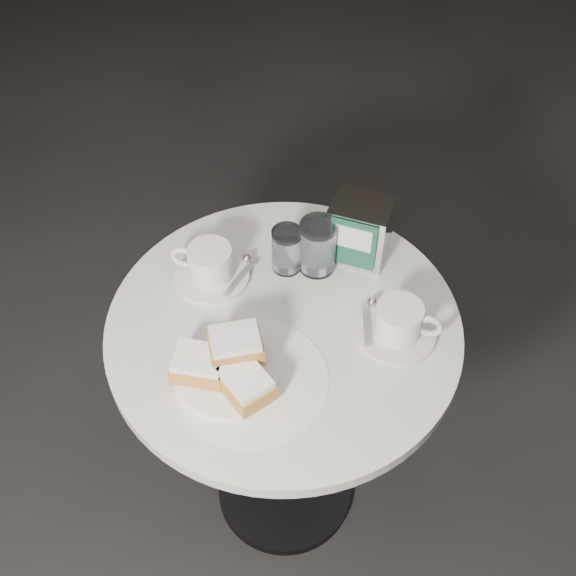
{
  "coord_description": "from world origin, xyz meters",
  "views": [
    {
      "loc": [
        0.38,
        -0.78,
        1.86
      ],
      "look_at": [
        0.0,
        0.02,
        0.83
      ],
      "focal_mm": 45.0,
      "sensor_mm": 36.0,
      "label": 1
    }
  ],
  "objects_px": {
    "coffee_cup_right": "(399,323)",
    "beignet_plate": "(227,368)",
    "coffee_cup_left": "(210,266)",
    "napkin_dispenser": "(360,230)",
    "cafe_table": "(284,379)",
    "water_glass_right": "(318,247)",
    "water_glass_left": "(287,250)"
  },
  "relations": [
    {
      "from": "water_glass_left",
      "to": "cafe_table",
      "type": "bearing_deg",
      "value": -67.27
    },
    {
      "from": "beignet_plate",
      "to": "coffee_cup_right",
      "type": "relative_size",
      "value": 1.19
    },
    {
      "from": "coffee_cup_right",
      "to": "cafe_table",
      "type": "bearing_deg",
      "value": -171.59
    },
    {
      "from": "coffee_cup_right",
      "to": "water_glass_right",
      "type": "distance_m",
      "value": 0.23
    },
    {
      "from": "coffee_cup_right",
      "to": "water_glass_right",
      "type": "height_order",
      "value": "water_glass_right"
    },
    {
      "from": "cafe_table",
      "to": "coffee_cup_left",
      "type": "distance_m",
      "value": 0.3
    },
    {
      "from": "coffee_cup_left",
      "to": "water_glass_right",
      "type": "distance_m",
      "value": 0.22
    },
    {
      "from": "coffee_cup_left",
      "to": "napkin_dispenser",
      "type": "height_order",
      "value": "napkin_dispenser"
    },
    {
      "from": "napkin_dispenser",
      "to": "coffee_cup_left",
      "type": "bearing_deg",
      "value": -147.96
    },
    {
      "from": "cafe_table",
      "to": "water_glass_left",
      "type": "bearing_deg",
      "value": 112.73
    },
    {
      "from": "beignet_plate",
      "to": "coffee_cup_left",
      "type": "height_order",
      "value": "beignet_plate"
    },
    {
      "from": "water_glass_left",
      "to": "coffee_cup_right",
      "type": "bearing_deg",
      "value": -15.02
    },
    {
      "from": "beignet_plate",
      "to": "water_glass_right",
      "type": "xyz_separation_m",
      "value": [
        0.04,
        0.33,
        0.03
      ]
    },
    {
      "from": "coffee_cup_right",
      "to": "napkin_dispenser",
      "type": "relative_size",
      "value": 1.26
    },
    {
      "from": "coffee_cup_left",
      "to": "cafe_table",
      "type": "bearing_deg",
      "value": -24.18
    },
    {
      "from": "beignet_plate",
      "to": "napkin_dispenser",
      "type": "xyz_separation_m",
      "value": [
        0.1,
        0.4,
        0.04
      ]
    },
    {
      "from": "coffee_cup_right",
      "to": "napkin_dispenser",
      "type": "bearing_deg",
      "value": 121.81
    },
    {
      "from": "coffee_cup_left",
      "to": "water_glass_right",
      "type": "xyz_separation_m",
      "value": [
        0.19,
        0.12,
        0.02
      ]
    },
    {
      "from": "cafe_table",
      "to": "coffee_cup_left",
      "type": "height_order",
      "value": "coffee_cup_left"
    },
    {
      "from": "napkin_dispenser",
      "to": "water_glass_left",
      "type": "bearing_deg",
      "value": -146.63
    },
    {
      "from": "coffee_cup_right",
      "to": "napkin_dispenser",
      "type": "distance_m",
      "value": 0.23
    },
    {
      "from": "beignet_plate",
      "to": "water_glass_right",
      "type": "relative_size",
      "value": 1.72
    },
    {
      "from": "coffee_cup_right",
      "to": "coffee_cup_left",
      "type": "bearing_deg",
      "value": 173.6
    },
    {
      "from": "cafe_table",
      "to": "napkin_dispenser",
      "type": "height_order",
      "value": "napkin_dispenser"
    },
    {
      "from": "beignet_plate",
      "to": "coffee_cup_right",
      "type": "xyz_separation_m",
      "value": [
        0.25,
        0.23,
        0.0
      ]
    },
    {
      "from": "coffee_cup_left",
      "to": "water_glass_right",
      "type": "height_order",
      "value": "water_glass_right"
    },
    {
      "from": "coffee_cup_right",
      "to": "beignet_plate",
      "type": "bearing_deg",
      "value": -147.05
    },
    {
      "from": "cafe_table",
      "to": "napkin_dispenser",
      "type": "relative_size",
      "value": 5.29
    },
    {
      "from": "cafe_table",
      "to": "coffee_cup_right",
      "type": "distance_m",
      "value": 0.32
    },
    {
      "from": "water_glass_right",
      "to": "napkin_dispenser",
      "type": "distance_m",
      "value": 0.1
    },
    {
      "from": "beignet_plate",
      "to": "coffee_cup_right",
      "type": "height_order",
      "value": "beignet_plate"
    },
    {
      "from": "coffee_cup_left",
      "to": "coffee_cup_right",
      "type": "relative_size",
      "value": 1.02
    }
  ]
}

